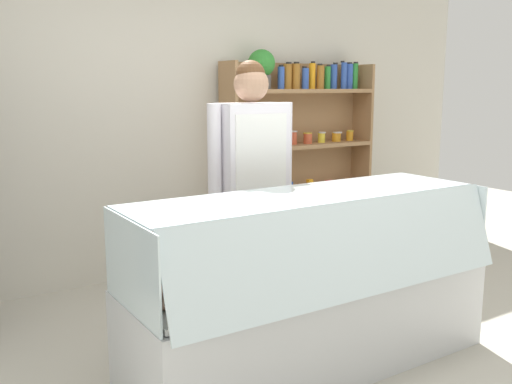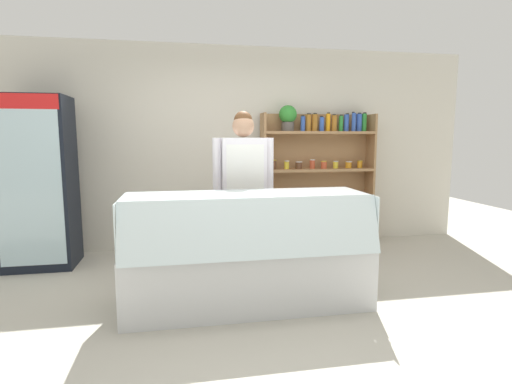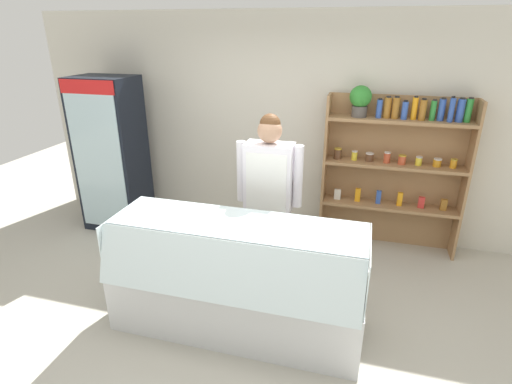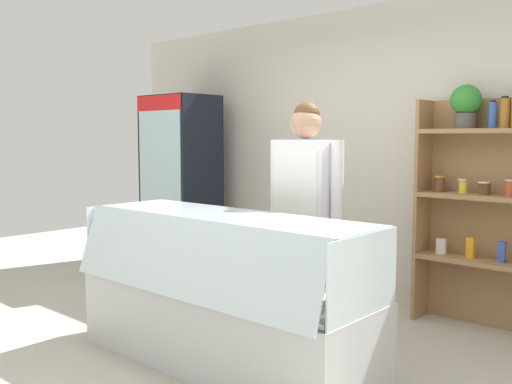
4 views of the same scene
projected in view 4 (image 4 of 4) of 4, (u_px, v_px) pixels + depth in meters
The scene contains 5 objects.
ground_plane at pixel (229, 370), 3.71m from camera, with size 12.00×12.00×0.00m, color #B7B2A3.
back_wall at pixel (392, 155), 5.16m from camera, with size 6.80×0.10×2.70m, color beige.
drinks_fridge at pixel (181, 186), 6.28m from camera, with size 0.75×0.59×1.96m.
deli_display_case at pixel (223, 318), 3.78m from camera, with size 2.14×0.79×1.01m.
shop_clerk at pixel (305, 198), 4.22m from camera, with size 0.65×0.25×1.77m.
Camera 4 is at (2.52, -2.56, 1.51)m, focal length 40.00 mm.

